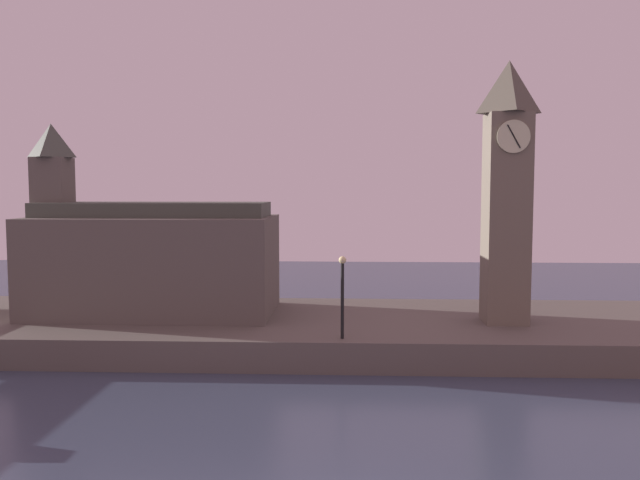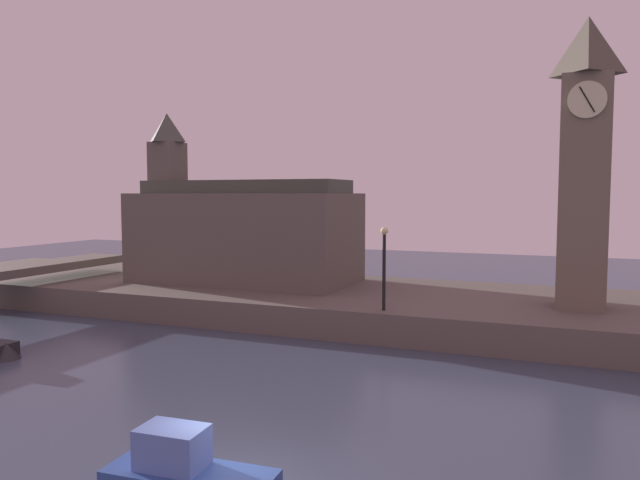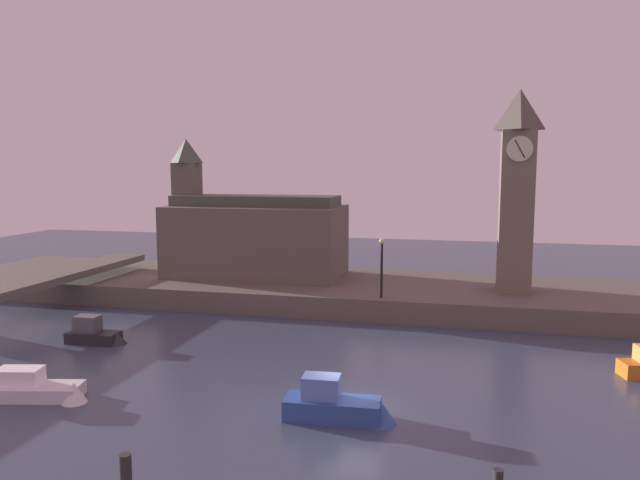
# 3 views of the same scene
# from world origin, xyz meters

# --- Properties ---
(ground_plane) EXTENTS (120.00, 120.00, 0.00)m
(ground_plane) POSITION_xyz_m (0.00, 0.00, 0.00)
(ground_plane) COLOR #384256
(far_embankment) EXTENTS (70.00, 12.00, 1.50)m
(far_embankment) POSITION_xyz_m (0.00, 20.00, 0.75)
(far_embankment) COLOR #5B544C
(far_embankment) RESTS_ON ground
(clock_tower) EXTENTS (2.39, 2.44, 13.61)m
(clock_tower) POSITION_xyz_m (7.72, 19.01, 8.54)
(clock_tower) COLOR #6B6051
(clock_tower) RESTS_ON far_embankment
(parliament_hall) EXTENTS (13.49, 6.95, 10.69)m
(parliament_hall) POSITION_xyz_m (-11.84, 20.87, 4.64)
(parliament_hall) COLOR #5B544C
(parliament_hall) RESTS_ON far_embankment
(streetlamp) EXTENTS (0.36, 0.36, 3.91)m
(streetlamp) POSITION_xyz_m (-0.78, 14.92, 3.94)
(streetlamp) COLOR black
(streetlamp) RESTS_ON far_embankment
(boat_tour_blue) EXTENTS (4.55, 1.66, 1.76)m
(boat_tour_blue) POSITION_xyz_m (-0.22, -1.11, 0.58)
(boat_tour_blue) COLOR #2D4C93
(boat_tour_blue) RESTS_ON ground
(boat_ferry_white) EXTENTS (5.23, 2.40, 1.51)m
(boat_ferry_white) POSITION_xyz_m (-13.28, -2.04, 0.43)
(boat_ferry_white) COLOR silver
(boat_ferry_white) RESTS_ON ground
(boat_barge_dark) EXTENTS (3.58, 1.45, 1.57)m
(boat_barge_dark) POSITION_xyz_m (-15.85, 6.02, 0.51)
(boat_barge_dark) COLOR #232328
(boat_barge_dark) RESTS_ON ground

